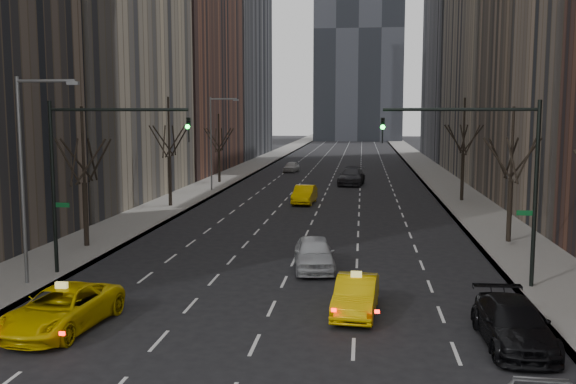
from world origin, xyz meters
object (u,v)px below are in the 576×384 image
(taxi_suv, at_px, (62,309))
(parked_suv_black, at_px, (513,324))
(taxi_sedan, at_px, (356,295))
(silver_sedan_ahead, at_px, (314,253))

(taxi_suv, bearing_deg, parked_suv_black, 6.91)
(taxi_sedan, bearing_deg, taxi_suv, -159.08)
(taxi_sedan, height_order, silver_sedan_ahead, silver_sedan_ahead)
(taxi_sedan, bearing_deg, silver_sedan_ahead, 112.05)
(silver_sedan_ahead, xyz_separation_m, parked_suv_black, (7.27, -9.51, -0.07))
(parked_suv_black, bearing_deg, silver_sedan_ahead, 125.89)
(taxi_suv, bearing_deg, taxi_sedan, 22.39)
(taxi_suv, bearing_deg, silver_sedan_ahead, 56.07)
(silver_sedan_ahead, relative_size, parked_suv_black, 0.93)
(taxi_sedan, bearing_deg, parked_suv_black, -23.74)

